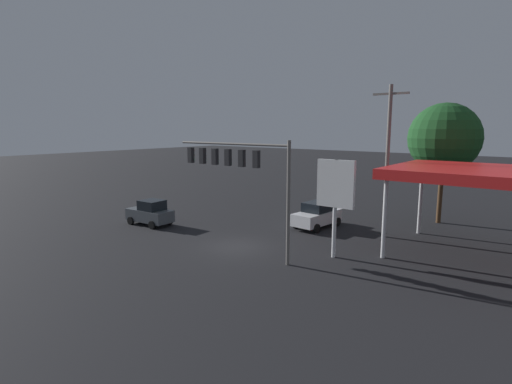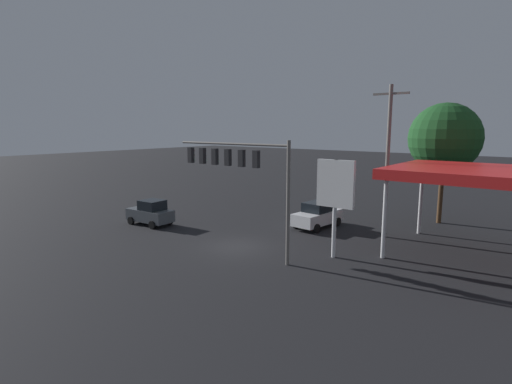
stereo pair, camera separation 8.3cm
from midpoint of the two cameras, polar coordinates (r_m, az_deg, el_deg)
ground_plane at (r=25.86m, az=-2.87°, el=-7.76°), size 200.00×200.00×0.00m
traffic_signal_assembly at (r=23.70m, az=-2.89°, el=3.90°), size 8.45×0.43×6.88m
utility_pole at (r=28.47m, az=18.18°, el=4.56°), size 2.40×0.26×10.34m
gas_station_canopy at (r=25.99m, az=31.21°, el=2.03°), size 11.21×8.15×5.25m
price_sign at (r=23.26m, az=11.20°, el=0.53°), size 2.29×0.27×5.74m
sedan_waiting at (r=30.75m, az=8.68°, el=-3.26°), size 2.33×4.53×1.93m
hatchback_crossing at (r=32.23m, az=-14.93°, el=-2.89°), size 3.90×2.15×1.97m
street_tree at (r=34.35m, az=25.25°, el=6.94°), size 5.43×5.43×9.43m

